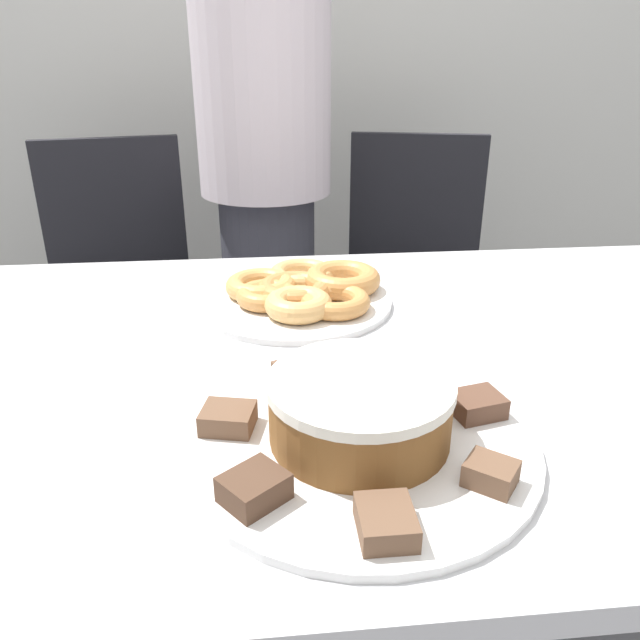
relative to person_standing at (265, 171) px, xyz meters
The scene contains 21 objects.
table 0.94m from the person_standing, 81.88° to the right, with size 1.48×0.89×0.73m.
person_standing is the anchor object (origin of this frame).
office_chair_left 0.57m from the person_standing, behind, with size 0.51×0.51×0.90m.
office_chair_right 0.57m from the person_standing, ahead, with size 0.53×0.53×0.90m.
plate_cake 1.14m from the person_standing, 86.18° to the right, with size 0.39×0.39×0.01m.
plate_donuts 0.73m from the person_standing, 87.55° to the right, with size 0.32×0.32×0.01m.
frosted_cake 1.14m from the person_standing, 86.18° to the right, with size 0.20×0.20×0.07m.
lamington_0 1.28m from the person_standing, 86.61° to the right, with size 0.05×0.06×0.02m.
lamington_1 1.24m from the person_standing, 81.22° to the right, with size 0.06×0.06×0.02m.
lamington_2 1.12m from the person_standing, 78.86° to the right, with size 0.06×0.06×0.02m.
lamington_3 1.01m from the person_standing, 82.15° to the right, with size 0.07×0.07×0.02m.
lamington_4 1.01m from the person_standing, 89.28° to the right, with size 0.06×0.06×0.02m.
lamington_5 1.11m from the person_standing, 93.42° to the right, with size 0.07×0.06×0.02m.
lamington_6 1.23m from the person_standing, 91.76° to the right, with size 0.07×0.07×0.03m.
donut_0 0.73m from the person_standing, 87.55° to the right, with size 0.12×0.12×0.03m.
donut_1 0.65m from the person_standing, 85.70° to the right, with size 0.11×0.11×0.03m.
donut_2 0.70m from the person_standing, 92.02° to the right, with size 0.12×0.12×0.03m.
donut_3 0.75m from the person_standing, 91.12° to the right, with size 0.10×0.10×0.03m.
donut_4 0.80m from the person_standing, 87.62° to the right, with size 0.11×0.11×0.03m.
donut_5 0.79m from the person_standing, 83.29° to the right, with size 0.11×0.11×0.03m.
donut_6 0.71m from the person_standing, 80.49° to the right, with size 0.13×0.13×0.04m.
Camera 1 is at (-0.15, -0.77, 1.14)m, focal length 35.00 mm.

